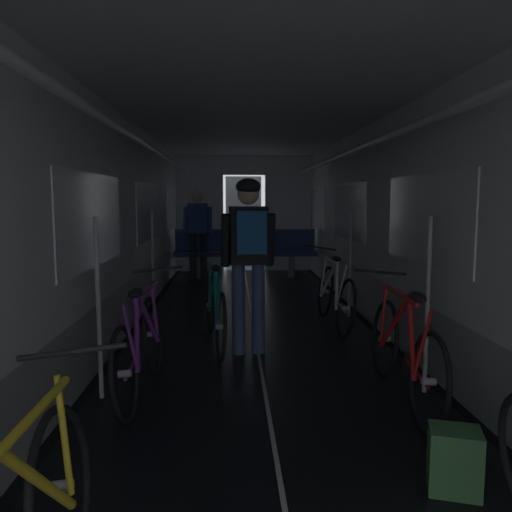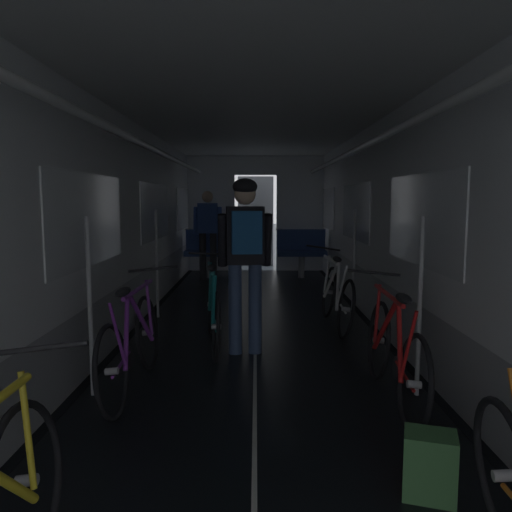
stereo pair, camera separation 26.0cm
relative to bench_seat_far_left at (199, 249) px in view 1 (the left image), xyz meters
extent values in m
cube|color=black|center=(-0.51, -4.82, -0.56)|extent=(0.08, 11.50, 0.01)
cube|color=black|center=(2.31, -4.82, -0.56)|extent=(0.08, 11.50, 0.01)
cube|color=beige|center=(0.90, -4.82, -0.56)|extent=(0.03, 11.27, 0.00)
cube|color=#9EA0A5|center=(-0.61, -4.82, -0.27)|extent=(0.12, 11.50, 0.60)
cube|color=white|center=(-0.61, -4.82, 0.96)|extent=(0.12, 11.50, 1.85)
cube|color=white|center=(-0.54, -5.40, 0.78)|extent=(0.02, 1.90, 0.80)
cube|color=white|center=(-0.54, -2.52, 0.78)|extent=(0.02, 1.90, 0.80)
cube|color=white|center=(-0.54, 0.35, 0.78)|extent=(0.02, 1.90, 0.80)
cube|color=yellow|center=(-0.54, -4.83, 0.78)|extent=(0.01, 0.20, 0.28)
cylinder|color=white|center=(-0.27, -4.82, 1.53)|extent=(0.07, 11.04, 0.07)
cylinder|color=#B7BABF|center=(-0.37, -5.97, 0.13)|extent=(0.04, 0.04, 1.40)
cylinder|color=#B7BABF|center=(-0.37, -3.37, 0.13)|extent=(0.04, 0.04, 1.40)
cube|color=#9EA0A5|center=(2.41, -4.82, -0.27)|extent=(0.12, 11.50, 0.60)
cube|color=white|center=(2.41, -4.82, 0.96)|extent=(0.12, 11.50, 1.85)
cube|color=white|center=(2.35, -5.40, 0.78)|extent=(0.02, 1.90, 0.80)
cube|color=white|center=(2.35, -2.52, 0.78)|extent=(0.02, 1.90, 0.80)
cube|color=white|center=(2.35, 0.35, 0.78)|extent=(0.02, 1.90, 0.80)
cube|color=yellow|center=(2.35, -5.37, 0.78)|extent=(0.01, 0.20, 0.28)
cylinder|color=white|center=(2.07, -4.82, 1.53)|extent=(0.07, 11.04, 0.07)
cylinder|color=#B7BABF|center=(2.17, -5.97, 0.13)|extent=(0.04, 0.04, 1.40)
cylinder|color=#B7BABF|center=(2.17, -3.37, 0.13)|extent=(0.04, 0.04, 1.40)
cube|color=white|center=(-0.05, 0.99, 0.66)|extent=(1.00, 0.12, 2.45)
cube|color=white|center=(1.85, 0.99, 0.66)|extent=(1.00, 0.12, 2.45)
cube|color=white|center=(0.90, 0.99, 1.68)|extent=(0.90, 0.12, 0.40)
cube|color=#4C4F54|center=(0.90, 1.69, 0.46)|extent=(0.81, 0.04, 2.05)
cube|color=white|center=(0.90, -4.82, 1.94)|extent=(3.14, 11.62, 0.12)
cylinder|color=gray|center=(0.00, -0.07, -0.35)|extent=(0.12, 0.12, 0.44)
cube|color=#2D4784|center=(0.00, -0.07, -0.08)|extent=(0.96, 0.44, 0.10)
cube|color=#2D4784|center=(0.00, 0.12, 0.17)|extent=(0.96, 0.08, 0.40)
torus|color=gray|center=(-0.43, 0.15, 0.37)|extent=(0.14, 0.14, 0.02)
cylinder|color=gray|center=(1.80, -0.07, -0.35)|extent=(0.12, 0.12, 0.44)
cube|color=#2D4784|center=(1.80, -0.07, -0.08)|extent=(0.96, 0.44, 0.10)
cube|color=#2D4784|center=(1.80, 0.12, 0.17)|extent=(0.96, 0.08, 0.40)
torus|color=gray|center=(1.37, 0.15, 0.37)|extent=(0.14, 0.14, 0.02)
torus|color=black|center=(1.94, -6.63, -0.23)|extent=(0.11, 0.67, 0.67)
cylinder|color=#B2B2B7|center=(1.94, -6.63, -0.23)|extent=(0.10, 0.05, 0.06)
torus|color=black|center=(1.96, -5.61, -0.23)|extent=(0.11, 0.67, 0.67)
cylinder|color=#B2B2B7|center=(1.96, -5.61, -0.23)|extent=(0.10, 0.05, 0.06)
cylinder|color=red|center=(1.93, -5.92, -0.02)|extent=(0.08, 0.54, 0.56)
cylinder|color=red|center=(1.92, -6.33, -0.02)|extent=(0.09, 0.34, 0.55)
cylinder|color=red|center=(1.90, -6.07, 0.25)|extent=(0.05, 0.82, 0.04)
cylinder|color=red|center=(1.92, -6.56, 0.01)|extent=(0.07, 0.16, 0.49)
cylinder|color=red|center=(1.94, -6.40, -0.26)|extent=(0.04, 0.45, 0.07)
cylinder|color=red|center=(1.93, -5.64, 0.01)|extent=(0.07, 0.09, 0.49)
cylinder|color=black|center=(1.95, -6.18, -0.28)|extent=(0.03, 0.17, 0.17)
ellipsoid|color=black|center=(1.89, -6.50, 0.31)|extent=(0.10, 0.24, 0.07)
cylinder|color=black|center=(1.90, -5.61, 0.35)|extent=(0.44, 0.03, 0.07)
torus|color=black|center=(-0.10, -6.38, -0.23)|extent=(0.13, 0.67, 0.67)
cylinder|color=#B2B2B7|center=(-0.10, -6.38, -0.23)|extent=(0.10, 0.05, 0.06)
torus|color=black|center=(-0.07, -5.36, -0.23)|extent=(0.13, 0.67, 0.67)
cylinder|color=#B2B2B7|center=(-0.07, -5.36, -0.23)|extent=(0.10, 0.05, 0.06)
cylinder|color=purple|center=(-0.05, -5.67, -0.02)|extent=(0.11, 0.54, 0.56)
cylinder|color=purple|center=(-0.06, -6.08, -0.02)|extent=(0.09, 0.34, 0.55)
cylinder|color=purple|center=(-0.03, -5.83, 0.25)|extent=(0.06, 0.82, 0.04)
cylinder|color=purple|center=(-0.07, -6.31, 0.01)|extent=(0.08, 0.16, 0.49)
cylinder|color=purple|center=(-0.09, -6.15, -0.26)|extent=(0.03, 0.45, 0.07)
cylinder|color=purple|center=(-0.04, -5.39, 0.01)|extent=(0.08, 0.09, 0.49)
cylinder|color=black|center=(-0.09, -5.93, -0.28)|extent=(0.04, 0.17, 0.17)
ellipsoid|color=black|center=(-0.03, -6.26, 0.31)|extent=(0.10, 0.24, 0.07)
cylinder|color=black|center=(0.00, -5.37, 0.35)|extent=(0.44, 0.04, 0.07)
torus|color=black|center=(1.90, -4.39, -0.24)|extent=(0.16, 0.67, 0.67)
cylinder|color=#B2B2B7|center=(1.90, -4.39, -0.24)|extent=(0.10, 0.05, 0.06)
torus|color=black|center=(1.86, -3.37, -0.24)|extent=(0.16, 0.67, 0.67)
cylinder|color=#B2B2B7|center=(1.86, -3.37, -0.24)|extent=(0.10, 0.05, 0.06)
cylinder|color=silver|center=(1.84, -3.68, -0.02)|extent=(0.14, 0.54, 0.56)
cylinder|color=silver|center=(1.85, -4.09, -0.02)|extent=(0.11, 0.34, 0.55)
cylinder|color=silver|center=(1.81, -3.84, 0.24)|extent=(0.07, 0.82, 0.04)
cylinder|color=silver|center=(1.86, -4.32, 0.00)|extent=(0.10, 0.16, 0.49)
cylinder|color=silver|center=(1.89, -4.16, -0.26)|extent=(0.04, 0.45, 0.07)
cylinder|color=silver|center=(1.83, -3.40, 0.00)|extent=(0.10, 0.09, 0.49)
cylinder|color=black|center=(1.89, -3.94, -0.28)|extent=(0.04, 0.17, 0.17)
ellipsoid|color=black|center=(1.81, -4.27, 0.30)|extent=(0.11, 0.24, 0.07)
cylinder|color=black|center=(1.77, -3.38, 0.34)|extent=(0.44, 0.04, 0.09)
torus|color=black|center=(-0.07, -7.73, -0.23)|extent=(0.12, 0.67, 0.67)
cylinder|color=#B2B2B7|center=(-0.07, -7.73, -0.23)|extent=(0.10, 0.05, 0.06)
cylinder|color=yellow|center=(-0.04, -8.05, -0.02)|extent=(0.11, 0.54, 0.56)
cylinder|color=yellow|center=(-0.01, -8.21, 0.25)|extent=(0.04, 0.82, 0.04)
cylinder|color=yellow|center=(-0.04, -7.77, 0.01)|extent=(0.09, 0.09, 0.49)
cylinder|color=black|center=(0.00, -7.75, 0.35)|extent=(0.44, 0.03, 0.08)
cylinder|color=#384C75|center=(0.71, -4.91, -0.12)|extent=(0.13, 0.13, 0.90)
cylinder|color=#384C75|center=(0.90, -4.89, -0.12)|extent=(0.13, 0.13, 0.90)
cube|color=black|center=(0.80, -4.90, 0.61)|extent=(0.38, 0.26, 0.56)
cylinder|color=black|center=(0.58, -4.90, 0.56)|extent=(0.11, 0.20, 0.53)
cylinder|color=black|center=(1.02, -4.86, 0.56)|extent=(0.11, 0.20, 0.53)
sphere|color=beige|center=(0.80, -4.90, 1.01)|extent=(0.21, 0.21, 0.21)
ellipsoid|color=black|center=(0.80, -4.90, 1.08)|extent=(0.27, 0.30, 0.16)
cube|color=#1E5693|center=(0.82, -5.07, 0.65)|extent=(0.30, 0.19, 0.40)
torus|color=black|center=(0.54, -5.16, -0.23)|extent=(0.16, 0.67, 0.67)
cylinder|color=#B2B2B7|center=(0.54, -5.16, -0.23)|extent=(0.10, 0.06, 0.05)
torus|color=black|center=(0.40, -4.15, -0.23)|extent=(0.16, 0.67, 0.67)
cylinder|color=#B2B2B7|center=(0.40, -4.15, -0.23)|extent=(0.10, 0.06, 0.05)
cylinder|color=teal|center=(0.43, -4.46, -0.01)|extent=(0.14, 0.54, 0.56)
cylinder|color=teal|center=(0.49, -4.87, -0.01)|extent=(0.06, 0.35, 0.55)
cylinder|color=teal|center=(0.44, -4.62, 0.25)|extent=(0.14, 0.82, 0.04)
cylinder|color=teal|center=(0.51, -5.09, 0.01)|extent=(0.07, 0.16, 0.49)
cylinder|color=teal|center=(0.51, -4.93, -0.26)|extent=(0.08, 0.45, 0.07)
cylinder|color=teal|center=(0.39, -4.18, 0.01)|extent=(0.05, 0.09, 0.49)
cylinder|color=black|center=(0.48, -4.71, -0.28)|extent=(0.04, 0.17, 0.17)
ellipsoid|color=black|center=(0.49, -5.04, 0.31)|extent=(0.12, 0.25, 0.06)
cylinder|color=black|center=(0.37, -4.16, 0.35)|extent=(0.44, 0.08, 0.05)
cylinder|color=#2D2D33|center=(0.10, -0.37, -0.12)|extent=(0.13, 0.13, 0.90)
cylinder|color=#2D2D33|center=(-0.10, -0.37, -0.12)|extent=(0.13, 0.13, 0.90)
cube|color=#2D4C99|center=(0.00, -0.37, 0.61)|extent=(0.36, 0.22, 0.56)
cylinder|color=#2D4C99|center=(0.22, -0.39, 0.56)|extent=(0.09, 0.20, 0.53)
cylinder|color=#2D4C99|center=(-0.22, -0.39, 0.56)|extent=(0.09, 0.20, 0.53)
sphere|color=beige|center=(0.00, -0.37, 1.01)|extent=(0.21, 0.21, 0.21)
cube|color=#3D703D|center=(1.80, -7.32, -0.40)|extent=(0.31, 0.27, 0.34)
camera|label=1|loc=(0.65, -9.73, 0.96)|focal=34.94mm
camera|label=2|loc=(0.91, -9.74, 0.96)|focal=34.94mm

